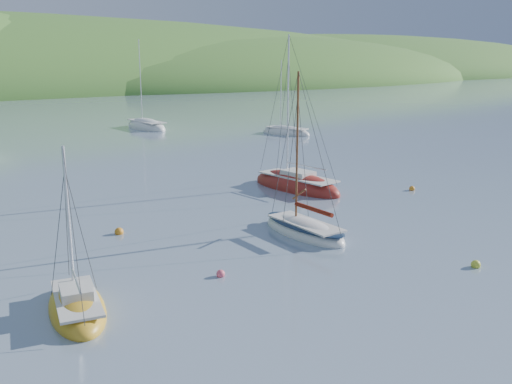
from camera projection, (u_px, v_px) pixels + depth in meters
ground at (375, 271)px, 26.02m from camera, size 700.00×700.00×0.00m
daysailer_white at (304, 230)px, 31.38m from camera, size 2.35×6.16×9.41m
sloop_red at (296, 186)px, 41.93m from camera, size 3.87×8.41×11.99m
sailboat_yellow at (77, 308)px, 21.82m from camera, size 2.99×5.54×6.96m
distant_sloop_b at (146, 127)px, 76.42m from camera, size 3.68×9.08×12.69m
distant_sloop_d at (286, 133)px, 70.95m from camera, size 4.39×7.29×9.83m
mooring_buoys at (296, 233)px, 31.24m from camera, size 21.98×14.60×0.49m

